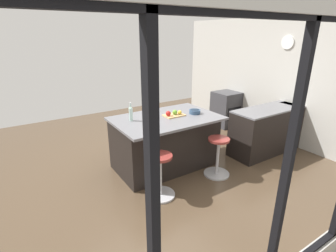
% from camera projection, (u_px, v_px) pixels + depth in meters
% --- Properties ---
extents(ground_plane, '(7.78, 7.78, 0.00)m').
position_uv_depth(ground_plane, '(158.00, 165.00, 4.79)').
color(ground_plane, brown).
extents(window_panel_rear, '(5.99, 0.12, 2.66)m').
position_uv_depth(window_panel_rear, '(325.00, 161.00, 2.15)').
color(window_panel_rear, beige).
rests_on(window_panel_rear, ground_plane).
extents(interior_partition_left, '(0.15, 5.56, 2.66)m').
position_uv_depth(interior_partition_left, '(270.00, 79.00, 5.86)').
color(interior_partition_left, beige).
rests_on(interior_partition_left, ground_plane).
extents(sink_cabinet, '(2.54, 0.60, 1.20)m').
position_uv_depth(sink_cabinet, '(281.00, 126.00, 5.45)').
color(sink_cabinet, black).
rests_on(sink_cabinet, ground_plane).
extents(oven_range, '(0.60, 0.61, 0.89)m').
position_uv_depth(oven_range, '(226.00, 109.00, 6.73)').
color(oven_range, '#38383D').
rests_on(oven_range, ground_plane).
extents(kitchen_island, '(1.81, 1.19, 0.95)m').
position_uv_depth(kitchen_island, '(165.00, 141.00, 4.63)').
color(kitchen_island, black).
rests_on(kitchen_island, ground_plane).
extents(stool_by_window, '(0.44, 0.44, 0.68)m').
position_uv_depth(stool_by_window, '(218.00, 158.00, 4.37)').
color(stool_by_window, '#B7B7BC').
rests_on(stool_by_window, ground_plane).
extents(stool_middle, '(0.44, 0.44, 0.68)m').
position_uv_depth(stool_middle, '(160.00, 177.00, 3.79)').
color(stool_middle, '#B7B7BC').
rests_on(stool_middle, ground_plane).
extents(cutting_board, '(0.36, 0.24, 0.02)m').
position_uv_depth(cutting_board, '(174.00, 115.00, 4.52)').
color(cutting_board, tan).
rests_on(cutting_board, kitchen_island).
extents(apple_green, '(0.09, 0.09, 0.09)m').
position_uv_depth(apple_green, '(175.00, 112.00, 4.51)').
color(apple_green, '#609E2D').
rests_on(apple_green, cutting_board).
extents(apple_yellow, '(0.07, 0.07, 0.07)m').
position_uv_depth(apple_yellow, '(180.00, 112.00, 4.53)').
color(apple_yellow, gold).
rests_on(apple_yellow, cutting_board).
extents(apple_red, '(0.09, 0.09, 0.09)m').
position_uv_depth(apple_red, '(168.00, 113.00, 4.44)').
color(apple_red, red).
rests_on(apple_red, cutting_board).
extents(water_bottle, '(0.06, 0.06, 0.31)m').
position_uv_depth(water_bottle, '(131.00, 114.00, 4.23)').
color(water_bottle, silver).
rests_on(water_bottle, kitchen_island).
extents(fruit_bowl, '(0.20, 0.20, 0.07)m').
position_uv_depth(fruit_bowl, '(195.00, 111.00, 4.63)').
color(fruit_bowl, '#334C6B').
rests_on(fruit_bowl, kitchen_island).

